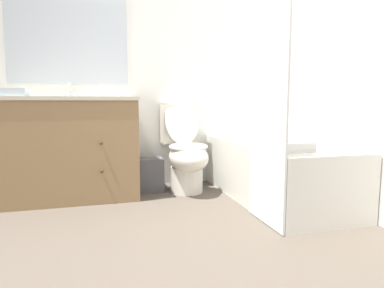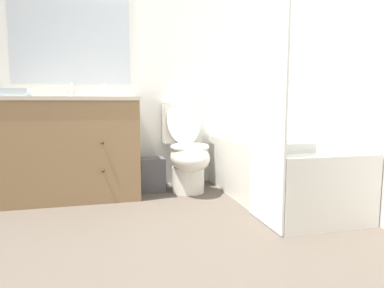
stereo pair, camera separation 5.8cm
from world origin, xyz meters
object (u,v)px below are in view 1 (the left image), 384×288
at_px(sink_faucet, 70,93).
at_px(toilet, 185,151).
at_px(bath_towel_folded, 290,146).
at_px(vanity_cabinet, 71,147).
at_px(wastebasket, 151,175).
at_px(bathtub, 274,170).
at_px(tissue_box, 102,92).
at_px(hand_towel_folded, 11,92).

distance_m(sink_faucet, toilet, 1.15).
relative_size(toilet, bath_towel_folded, 3.30).
distance_m(vanity_cabinet, sink_faucet, 0.50).
xyz_separation_m(vanity_cabinet, bath_towel_folded, (1.49, -0.98, 0.08)).
height_order(vanity_cabinet, wastebasket, vanity_cabinet).
bearing_deg(bathtub, sink_faucet, 157.19).
relative_size(vanity_cabinet, toilet, 1.27).
height_order(vanity_cabinet, sink_faucet, sink_faucet).
bearing_deg(bath_towel_folded, tissue_box, 142.56).
relative_size(sink_faucet, bath_towel_folded, 0.54).
bearing_deg(tissue_box, vanity_cabinet, 169.83).
height_order(bathtub, hand_towel_folded, hand_towel_folded).
height_order(bathtub, tissue_box, tissue_box).
distance_m(wastebasket, hand_towel_folded, 1.32).
height_order(bathtub, bath_towel_folded, bath_towel_folded).
distance_m(toilet, wastebasket, 0.39).
xyz_separation_m(bathtub, tissue_box, (-1.38, 0.44, 0.66)).
relative_size(toilet, tissue_box, 7.64).
relative_size(wastebasket, tissue_box, 2.69).
relative_size(tissue_box, bath_towel_folded, 0.43).
height_order(sink_faucet, wastebasket, sink_faucet).
bearing_deg(tissue_box, wastebasket, 10.82).
bearing_deg(vanity_cabinet, toilet, -2.91).
bearing_deg(tissue_box, bathtub, -17.77).
bearing_deg(wastebasket, bathtub, -28.23).
relative_size(bathtub, bath_towel_folded, 5.89).
distance_m(bathtub, tissue_box, 1.59).
relative_size(bathtub, tissue_box, 13.62).
relative_size(vanity_cabinet, tissue_box, 9.68).
bearing_deg(toilet, hand_towel_folded, -175.09).
height_order(wastebasket, hand_towel_folded, hand_towel_folded).
bearing_deg(hand_towel_folded, bath_towel_folded, -23.28).
distance_m(vanity_cabinet, tissue_box, 0.54).
bearing_deg(hand_towel_folded, toilet, 4.91).
bearing_deg(wastebasket, sink_faucet, 165.70).
xyz_separation_m(wastebasket, hand_towel_folded, (-1.08, -0.20, 0.74)).
xyz_separation_m(toilet, hand_towel_folded, (-1.39, -0.12, 0.52)).
relative_size(bathtub, hand_towel_folded, 6.84).
bearing_deg(sink_faucet, tissue_box, -43.00).
bearing_deg(tissue_box, toilet, -0.16).
bearing_deg(bath_towel_folded, sink_faucet, 141.48).
height_order(tissue_box, hand_towel_folded, tissue_box).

